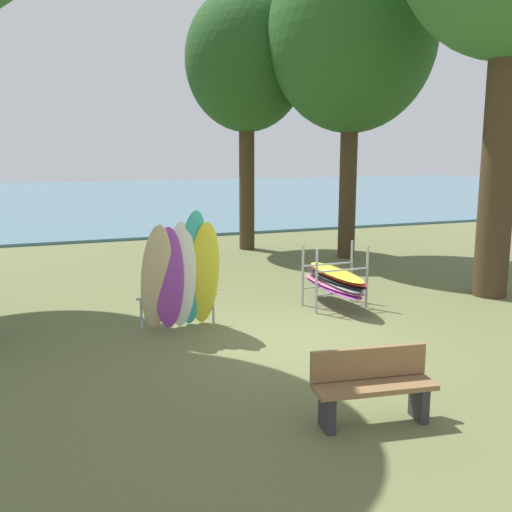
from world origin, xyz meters
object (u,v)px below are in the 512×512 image
at_px(park_bench, 372,384).
at_px(tree_far_left_back, 352,35).
at_px(leaning_board_pile, 181,276).
at_px(board_storage_rack, 335,279).
at_px(tree_mid_behind, 246,62).

bearing_deg(park_bench, tree_far_left_back, 62.06).
relative_size(leaning_board_pile, park_bench, 1.47).
relative_size(tree_far_left_back, board_storage_rack, 4.12).
bearing_deg(board_storage_rack, tree_mid_behind, 84.41).
bearing_deg(tree_mid_behind, board_storage_rack, -95.59).
xyz_separation_m(tree_far_left_back, park_bench, (-4.85, -9.14, -5.65)).
bearing_deg(leaning_board_pile, board_storage_rack, 8.06).
distance_m(tree_mid_behind, tree_far_left_back, 3.25).
relative_size(tree_mid_behind, leaning_board_pile, 3.66).
bearing_deg(board_storage_rack, leaning_board_pile, -171.94).
bearing_deg(park_bench, tree_mid_behind, 76.97).
bearing_deg(tree_mid_behind, park_bench, -103.03).
xyz_separation_m(board_storage_rack, park_bench, (-1.98, -4.53, -0.10)).
bearing_deg(leaning_board_pile, park_bench, -73.32).
xyz_separation_m(leaning_board_pile, park_bench, (1.22, -4.08, -0.52)).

